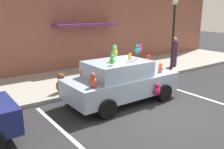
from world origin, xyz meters
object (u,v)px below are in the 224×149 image
object	(u,v)px
pedestrian_walking_past	(174,53)
street_lamp_post	(174,27)
plush_covered_car	(121,81)
teddy_bear_on_sidewalk	(61,83)

from	to	relation	value
pedestrian_walking_past	street_lamp_post	bearing A→B (deg)	-149.11
plush_covered_car	street_lamp_post	size ratio (longest dim) A/B	1.13
street_lamp_post	plush_covered_car	bearing A→B (deg)	-159.39
teddy_bear_on_sidewalk	street_lamp_post	world-z (taller)	street_lamp_post
plush_covered_car	pedestrian_walking_past	bearing A→B (deg)	22.08
plush_covered_car	teddy_bear_on_sidewalk	bearing A→B (deg)	129.12
teddy_bear_on_sidewalk	pedestrian_walking_past	distance (m)	7.25
pedestrian_walking_past	teddy_bear_on_sidewalk	bearing A→B (deg)	-176.24
plush_covered_car	teddy_bear_on_sidewalk	size ratio (longest dim) A/B	5.25
teddy_bear_on_sidewalk	street_lamp_post	size ratio (longest dim) A/B	0.22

